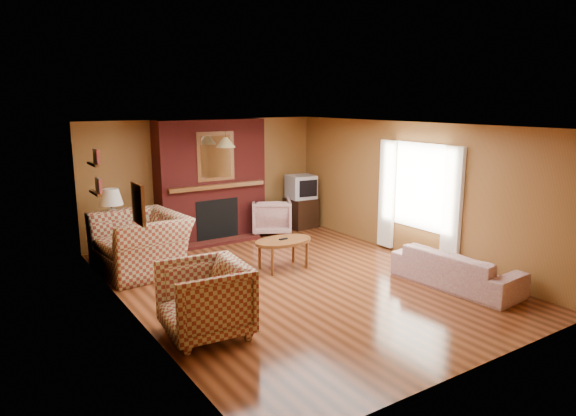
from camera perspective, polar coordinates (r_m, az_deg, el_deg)
floor at (r=8.09m, az=0.78°, el=-8.08°), size 6.50×6.50×0.00m
ceiling at (r=7.62m, az=0.83°, el=9.15°), size 6.50×6.50×0.00m
wall_back at (r=10.57m, az=-9.13°, el=3.23°), size 6.50×0.00×6.50m
wall_front at (r=5.47m, az=20.34°, el=-5.47°), size 6.50×0.00×6.50m
wall_left at (r=6.73m, az=-17.14°, el=-2.09°), size 0.00×6.50×6.50m
wall_right at (r=9.38m, az=13.57°, el=1.95°), size 0.00×6.50×6.50m
fireplace at (r=10.34m, az=-8.52°, el=2.95°), size 2.20×0.82×2.40m
window_right at (r=9.22m, az=14.24°, el=1.29°), size 0.10×1.85×2.00m
bookshelf at (r=8.47m, az=-20.61°, el=3.68°), size 0.09×0.55×0.71m
botanical_print at (r=6.38m, az=-16.28°, el=0.44°), size 0.05×0.40×0.50m
pendant_light at (r=9.63m, az=-6.94°, el=7.25°), size 0.36×0.36×0.48m
plaid_loveseat at (r=8.72m, az=-16.05°, el=-3.80°), size 1.41×1.57×0.95m
plaid_armchair at (r=6.26m, az=-9.25°, el=-9.99°), size 1.07×1.04×0.90m
floral_sofa at (r=8.18m, az=18.19°, el=-6.40°), size 0.91×1.98×0.56m
floral_armchair at (r=10.80m, az=-1.86°, el=-0.91°), size 1.10×1.11×0.75m
coffee_table at (r=8.53m, az=-0.52°, el=-3.89°), size 1.01×0.63×0.52m
side_table at (r=9.34m, az=-18.73°, el=-3.88°), size 0.51×0.51×0.66m
table_lamp at (r=9.18m, az=-19.02°, el=0.27°), size 0.39×0.39×0.65m
tv_stand at (r=11.34m, az=1.44°, el=-0.52°), size 0.65×0.60×0.66m
crt_tv at (r=11.23m, az=1.47°, el=2.38°), size 0.61×0.60×0.51m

